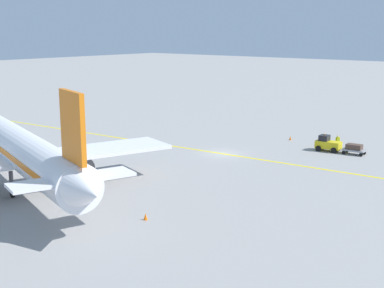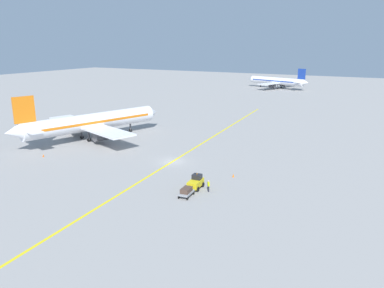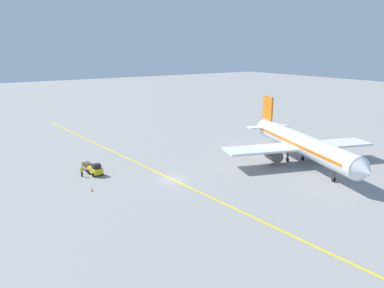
{
  "view_description": "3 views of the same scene",
  "coord_description": "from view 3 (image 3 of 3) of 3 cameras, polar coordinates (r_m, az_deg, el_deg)",
  "views": [
    {
      "loc": [
        -51.01,
        -36.75,
        14.71
      ],
      "look_at": [
        -5.51,
        0.28,
        2.09
      ],
      "focal_mm": 50.0,
      "sensor_mm": 36.0,
      "label": 1
    },
    {
      "loc": [
        32.64,
        -53.69,
        20.09
      ],
      "look_at": [
        5.19,
        -2.39,
        4.44
      ],
      "focal_mm": 35.0,
      "sensor_mm": 36.0,
      "label": 2
    },
    {
      "loc": [
        28.93,
        48.75,
        20.51
      ],
      "look_at": [
        -5.65,
        -2.79,
        4.47
      ],
      "focal_mm": 35.0,
      "sensor_mm": 36.0,
      "label": 3
    }
  ],
  "objects": [
    {
      "name": "apron_yellow_centreline",
      "position": [
        60.28,
        -2.99,
        -5.42
      ],
      "size": [
        8.95,
        119.72,
        0.01
      ],
      "primitive_type": "cube",
      "rotation": [
        0.0,
        0.0,
        0.07
      ],
      "color": "yellow",
      "rests_on": "ground"
    },
    {
      "name": "traffic_cone_near_nose",
      "position": [
        57.35,
        -15.01,
        -6.69
      ],
      "size": [
        0.32,
        0.32,
        0.55
      ],
      "primitive_type": "cone",
      "color": "orange",
      "rests_on": "ground"
    },
    {
      "name": "baggage_cart_trailing",
      "position": [
        67.1,
        -15.67,
        -3.18
      ],
      "size": [
        1.61,
        2.71,
        1.24
      ],
      "color": "gray",
      "rests_on": "ground"
    },
    {
      "name": "ground_crew_worker",
      "position": [
        63.82,
        -16.45,
        -4.01
      ],
      "size": [
        0.45,
        0.43,
        1.68
      ],
      "color": "#23232D",
      "rests_on": "ground"
    },
    {
      "name": "traffic_cone_mid_apron",
      "position": [
        79.64,
        7.64,
        -0.36
      ],
      "size": [
        0.32,
        0.32,
        0.55
      ],
      "primitive_type": "cone",
      "color": "orange",
      "rests_on": "ground"
    },
    {
      "name": "baggage_tug_white",
      "position": [
        64.16,
        -14.51,
        -3.78
      ],
      "size": [
        1.96,
        3.11,
        2.11
      ],
      "color": "gold",
      "rests_on": "ground"
    },
    {
      "name": "ground_plane",
      "position": [
        60.28,
        -2.99,
        -5.42
      ],
      "size": [
        400.0,
        400.0,
        0.0
      ],
      "primitive_type": "plane",
      "color": "gray"
    },
    {
      "name": "airplane_at_gate",
      "position": [
        70.16,
        16.25,
        0.05
      ],
      "size": [
        28.21,
        34.61,
        10.6
      ],
      "color": "white",
      "rests_on": "ground"
    }
  ]
}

